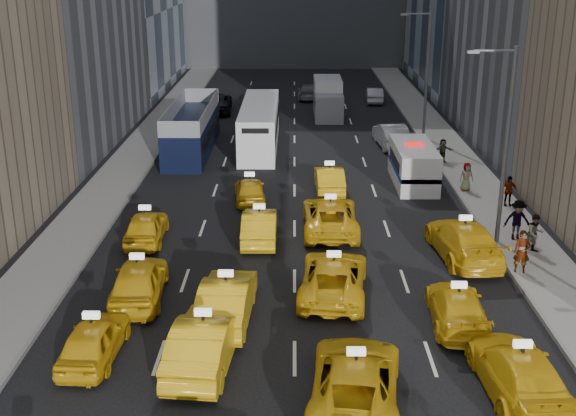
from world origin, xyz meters
name	(u,v)px	position (x,y,z in m)	size (l,w,h in m)	color
ground	(295,393)	(0.00, 0.00, 0.00)	(160.00, 160.00, 0.00)	black
sidewalk_west	(129,164)	(-10.50, 25.00, 0.07)	(3.00, 90.00, 0.15)	gray
sidewalk_east	(461,165)	(10.50, 25.00, 0.07)	(3.00, 90.00, 0.15)	gray
curb_west	(152,164)	(-9.05, 25.00, 0.09)	(0.15, 90.00, 0.18)	slate
curb_east	(438,165)	(9.05, 25.00, 0.09)	(0.15, 90.00, 0.18)	slate
streetlight_near	(504,141)	(9.18, 12.00, 4.92)	(2.15, 0.22, 9.00)	#595B60
streetlight_far	(426,71)	(9.18, 32.00, 4.92)	(2.15, 0.22, 9.00)	#595B60
taxi_4	(94,340)	(-6.59, 1.92, 0.69)	(1.63, 4.06, 1.38)	gold
taxi_5	(204,342)	(-2.92, 1.60, 0.84)	(1.77, 5.09, 1.68)	gold
taxi_6	(355,381)	(1.78, -0.55, 0.78)	(2.58, 5.59, 1.55)	gold
taxi_7	(519,373)	(6.75, -0.04, 0.76)	(2.14, 5.26, 1.53)	gold
taxi_8	(139,281)	(-5.98, 6.23, 0.80)	(1.90, 4.72, 1.61)	gold
taxi_9	(227,300)	(-2.47, 4.63, 0.82)	(1.74, 5.00, 1.65)	gold
taxi_10	(333,277)	(1.52, 6.77, 0.75)	(2.49, 5.39, 1.50)	gold
taxi_11	(457,307)	(5.84, 4.38, 0.67)	(1.88, 4.62, 1.34)	gold
taxi_12	(146,227)	(-6.89, 12.30, 0.72)	(1.69, 4.20, 1.43)	gold
taxi_13	(260,226)	(-1.63, 12.41, 0.73)	(1.56, 4.46, 1.47)	gold
taxi_14	(330,216)	(1.71, 13.67, 0.77)	(2.55, 5.53, 1.54)	gold
taxi_15	(464,240)	(7.40, 10.45, 0.83)	(2.32, 5.70, 1.66)	gold
taxi_16	(250,190)	(-2.41, 18.05, 0.66)	(1.56, 3.87, 1.32)	gold
taxi_17	(329,179)	(1.96, 19.87, 0.71)	(1.51, 4.33, 1.43)	gold
nypd_van	(413,165)	(6.88, 21.34, 1.12)	(2.87, 5.96, 2.47)	silver
double_decker	(192,128)	(-6.90, 28.61, 1.61)	(3.96, 11.41, 3.25)	black
city_bus	(260,126)	(-2.41, 29.96, 1.47)	(3.67, 11.70, 2.97)	silver
box_truck	(328,98)	(2.75, 39.99, 1.47)	(2.68, 6.68, 2.99)	silver
misc_car_0	(391,135)	(6.70, 29.91, 0.82)	(1.74, 4.99, 1.64)	#B4B6BC
misc_car_1	(215,102)	(-6.70, 41.62, 0.80)	(2.66, 5.77, 1.60)	black
misc_car_2	(309,91)	(1.31, 47.61, 0.68)	(1.91, 4.69, 1.36)	slate
misc_car_3	(263,98)	(-2.70, 43.62, 0.84)	(1.97, 4.90, 1.67)	black
misc_car_4	(375,95)	(7.23, 45.84, 0.67)	(1.42, 4.06, 1.34)	#A5A7AD
pedestrian_0	(522,252)	(9.38, 8.62, 1.06)	(0.66, 0.44, 1.82)	gray
pedestrian_1	(535,234)	(10.59, 10.75, 1.03)	(0.86, 0.47, 1.76)	gray
pedestrian_2	(517,220)	(10.25, 12.30, 1.10)	(1.22, 0.51, 1.90)	gray
pedestrian_3	(508,191)	(11.18, 17.05, 0.96)	(0.95, 0.43, 1.62)	gray
pedestrian_4	(466,177)	(9.57, 19.63, 0.95)	(0.78, 0.43, 1.60)	gray
pedestrian_5	(443,151)	(9.37, 25.37, 0.91)	(1.41, 0.41, 1.52)	gray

